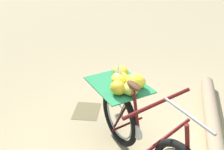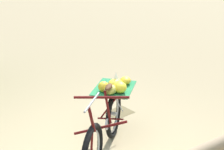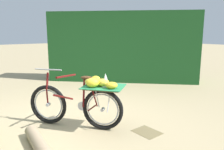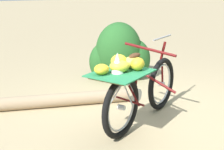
{
  "view_description": "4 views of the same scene",
  "coord_description": "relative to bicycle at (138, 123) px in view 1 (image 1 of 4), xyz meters",
  "views": [
    {
      "loc": [
        -1.78,
        0.14,
        2.18
      ],
      "look_at": [
        0.67,
        0.44,
        0.91
      ],
      "focal_mm": 41.9,
      "sensor_mm": 36.0,
      "label": 1
    },
    {
      "loc": [
        -1.93,
        -2.75,
        2.47
      ],
      "look_at": [
        0.75,
        0.45,
        0.95
      ],
      "focal_mm": 48.92,
      "sensor_mm": 36.0,
      "label": 2
    },
    {
      "loc": [
        3.59,
        -1.81,
        1.67
      ],
      "look_at": [
        0.84,
        0.46,
        0.98
      ],
      "focal_mm": 35.37,
      "sensor_mm": 36.0,
      "label": 3
    },
    {
      "loc": [
        1.98,
        3.49,
        1.73
      ],
      "look_at": [
        0.83,
        0.39,
        0.77
      ],
      "focal_mm": 51.46,
      "sensor_mm": 36.0,
      "label": 4
    }
  ],
  "objects": [
    {
      "name": "leaf_litter_patch",
      "position": [
        0.87,
        0.74,
        -0.51
      ],
      "size": [
        0.44,
        0.36,
        0.01
      ],
      "primitive_type": "cube",
      "color": "olive",
      "rests_on": "ground_plane"
    },
    {
      "name": "bicycle",
      "position": [
        0.0,
        0.0,
        0.0
      ],
      "size": [
        1.62,
        1.29,
        1.03
      ],
      "rotation": [
        0.0,
        0.0,
        -2.52
      ],
      "color": "black",
      "rests_on": "ground_plane"
    },
    {
      "name": "fallen_log",
      "position": [
        0.77,
        -0.97,
        -0.42
      ],
      "size": [
        2.05,
        0.46,
        0.19
      ],
      "primitive_type": "cylinder",
      "rotation": [
        0.0,
        1.57,
        -0.13
      ],
      "color": "#9E8466",
      "rests_on": "ground_plane"
    }
  ]
}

